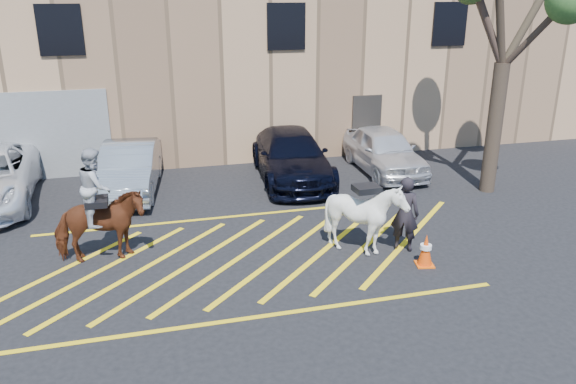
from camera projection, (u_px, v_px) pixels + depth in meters
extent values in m
plane|color=black|center=(237.00, 253.00, 12.94)|extent=(90.00, 90.00, 0.00)
imported|color=#9AA2A8|center=(130.00, 168.00, 16.65)|extent=(2.07, 4.58, 1.46)
imported|color=black|center=(291.00, 156.00, 17.85)|extent=(2.51, 5.34, 1.51)
imported|color=silver|center=(384.00, 150.00, 18.55)|extent=(1.85, 4.36, 1.47)
imported|color=black|center=(405.00, 214.00, 12.83)|extent=(0.77, 0.72, 1.77)
cube|color=tan|center=(183.00, 49.00, 22.69)|extent=(32.00, 10.00, 7.00)
cube|color=black|center=(60.00, 30.00, 16.77)|extent=(1.30, 0.08, 1.50)
cube|color=black|center=(286.00, 27.00, 18.45)|extent=(1.30, 0.08, 1.50)
cube|color=black|center=(450.00, 24.00, 19.89)|extent=(1.30, 0.08, 1.50)
cube|color=#38332D|center=(366.00, 126.00, 20.35)|extent=(1.10, 0.08, 2.20)
cube|color=yellow|center=(40.00, 281.00, 11.66)|extent=(4.20, 4.20, 0.01)
cube|color=yellow|center=(93.00, 275.00, 11.91)|extent=(4.20, 4.20, 0.01)
cube|color=yellow|center=(143.00, 269.00, 12.16)|extent=(4.20, 4.20, 0.01)
cube|color=yellow|center=(192.00, 263.00, 12.42)|extent=(4.20, 4.20, 0.01)
cube|color=yellow|center=(239.00, 258.00, 12.67)|extent=(4.20, 4.20, 0.01)
cube|color=yellow|center=(284.00, 253.00, 12.92)|extent=(4.20, 4.20, 0.01)
cube|color=yellow|center=(327.00, 248.00, 13.17)|extent=(4.20, 4.20, 0.01)
cube|color=yellow|center=(369.00, 243.00, 13.42)|extent=(4.20, 4.20, 0.01)
cube|color=yellow|center=(409.00, 238.00, 13.67)|extent=(4.20, 4.20, 0.01)
cube|color=yellow|center=(222.00, 217.00, 14.94)|extent=(9.50, 0.12, 0.01)
cube|color=yellow|center=(262.00, 316.00, 10.39)|extent=(9.50, 0.12, 0.01)
imported|color=brown|center=(100.00, 226.00, 12.27)|extent=(1.98, 0.91, 1.66)
imported|color=#A4A6AE|center=(95.00, 187.00, 11.96)|extent=(0.65, 0.83, 1.69)
cube|color=black|center=(97.00, 202.00, 12.08)|extent=(0.46, 0.56, 0.14)
imported|color=white|center=(365.00, 217.00, 12.65)|extent=(1.49, 1.65, 1.75)
cube|color=black|center=(367.00, 189.00, 12.42)|extent=(0.58, 0.49, 0.14)
cube|color=#FF5A0A|center=(424.00, 264.00, 12.35)|extent=(0.45, 0.45, 0.03)
cone|color=#E64209|center=(426.00, 249.00, 12.23)|extent=(0.32, 0.32, 0.70)
cylinder|color=white|center=(426.00, 247.00, 12.21)|extent=(0.25, 0.25, 0.10)
cylinder|color=#413527|center=(494.00, 129.00, 16.36)|extent=(0.44, 0.44, 3.80)
cylinder|color=#403527|center=(529.00, 19.00, 15.64)|extent=(1.76, 0.51, 2.68)
cylinder|color=#4D3F2E|center=(487.00, 24.00, 16.15)|extent=(0.33, 1.88, 2.34)
cylinder|color=#4E392F|center=(488.00, 24.00, 15.22)|extent=(1.40, 0.20, 2.39)
cylinder|color=#48382C|center=(534.00, 35.00, 14.87)|extent=(0.78, 1.62, 1.96)
cylinder|color=#413027|center=(500.00, 11.00, 14.89)|extent=(1.16, 0.77, 3.11)
sphere|color=#416C2E|center=(570.00, 0.00, 13.99)|extent=(1.20, 1.20, 1.20)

